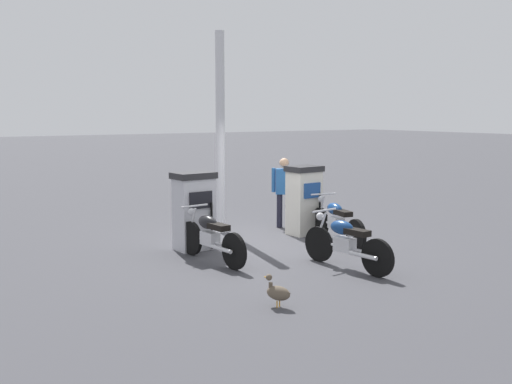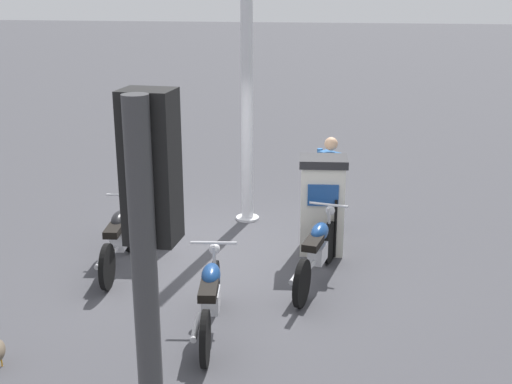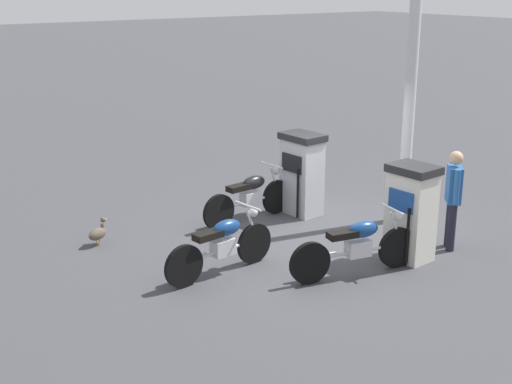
% 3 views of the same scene
% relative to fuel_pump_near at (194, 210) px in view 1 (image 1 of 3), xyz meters
% --- Properties ---
extents(ground_plane, '(120.00, 120.00, 0.00)m').
position_rel_fuel_pump_near_xyz_m(ground_plane, '(0.53, 1.32, -0.76)').
color(ground_plane, '#424247').
extents(fuel_pump_near, '(0.59, 0.81, 1.49)m').
position_rel_fuel_pump_near_xyz_m(fuel_pump_near, '(0.00, 0.00, 0.00)').
color(fuel_pump_near, silver).
rests_on(fuel_pump_near, ground).
extents(fuel_pump_far, '(0.60, 0.74, 1.49)m').
position_rel_fuel_pump_near_xyz_m(fuel_pump_far, '(0.00, 2.64, -0.00)').
color(fuel_pump_far, silver).
rests_on(fuel_pump_far, ground).
extents(motorcycle_near_pump, '(1.96, 0.56, 0.95)m').
position_rel_fuel_pump_near_xyz_m(motorcycle_near_pump, '(1.01, -0.20, -0.30)').
color(motorcycle_near_pump, black).
rests_on(motorcycle_near_pump, ground).
extents(motorcycle_far_pump, '(2.06, 0.71, 0.95)m').
position_rel_fuel_pump_near_xyz_m(motorcycle_far_pump, '(1.08, 2.64, -0.31)').
color(motorcycle_far_pump, black).
rests_on(motorcycle_far_pump, ground).
extents(motorcycle_extra, '(1.93, 0.56, 0.95)m').
position_rel_fuel_pump_near_xyz_m(motorcycle_extra, '(2.66, 1.49, -0.30)').
color(motorcycle_extra, black).
rests_on(motorcycle_extra, ground).
extents(attendant_person, '(0.44, 0.49, 1.60)m').
position_rel_fuel_pump_near_xyz_m(attendant_person, '(-0.85, 2.72, 0.15)').
color(attendant_person, '#1E1E2D').
rests_on(attendant_person, ground).
extents(wandering_duck, '(0.43, 0.30, 0.44)m').
position_rel_fuel_pump_near_xyz_m(wandering_duck, '(3.70, -0.62, -0.55)').
color(wandering_duck, brown).
rests_on(wandering_duck, ground).
extents(canopy_support_pole, '(0.40, 0.40, 4.36)m').
position_rel_fuel_pump_near_xyz_m(canopy_support_pole, '(-1.27, 1.31, 1.34)').
color(canopy_support_pole, silver).
rests_on(canopy_support_pole, ground).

